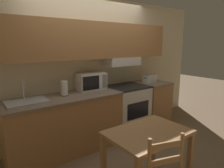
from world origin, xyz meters
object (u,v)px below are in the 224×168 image
Objects in this scene: sink_basin at (27,101)px; paper_towel_roll at (64,88)px; toaster at (150,78)px; microwave at (91,81)px; dining_table at (148,141)px; stove_range at (127,108)px.

sink_basin is 0.60m from paper_towel_roll.
toaster is at bearing -1.14° from paper_towel_roll.
microwave is 0.55× the size of dining_table.
microwave reaches higher than stove_range.
sink_basin reaches higher than stove_range.
microwave is 1.37m from toaster.
toaster reaches higher than stove_range.
sink_basin is at bearing 125.28° from dining_table.
microwave is 1.95× the size of toaster.
paper_towel_roll reaches higher than toaster.
dining_table is (-0.17, -1.55, -0.45)m from microwave.
stove_range is 3.47× the size of toaster.
paper_towel_roll is (0.59, 0.06, 0.10)m from sink_basin.
dining_table is at bearing -96.08° from microwave.
dining_table is (-0.88, -1.39, 0.15)m from stove_range.
sink_basin is 1.72m from dining_table.
sink_basin is 2.37× the size of paper_towel_roll.
stove_range is at bearing -2.31° from paper_towel_roll.
paper_towel_roll is at bearing 178.86° from toaster.
stove_range is at bearing 0.35° from sink_basin.
dining_table is (0.98, -1.38, -0.32)m from sink_basin.
toaster is (1.36, -0.14, -0.07)m from microwave.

